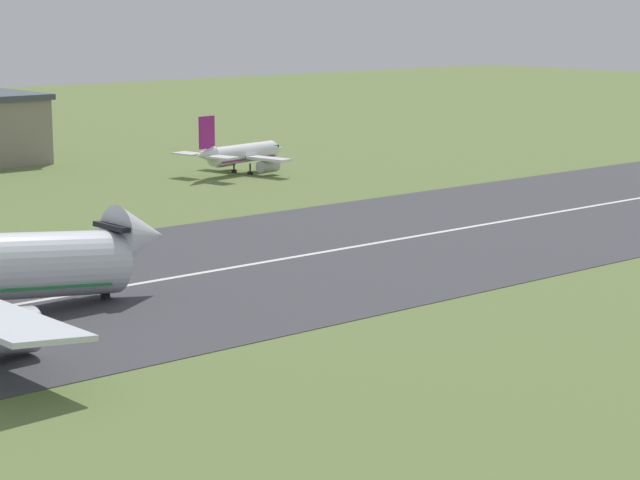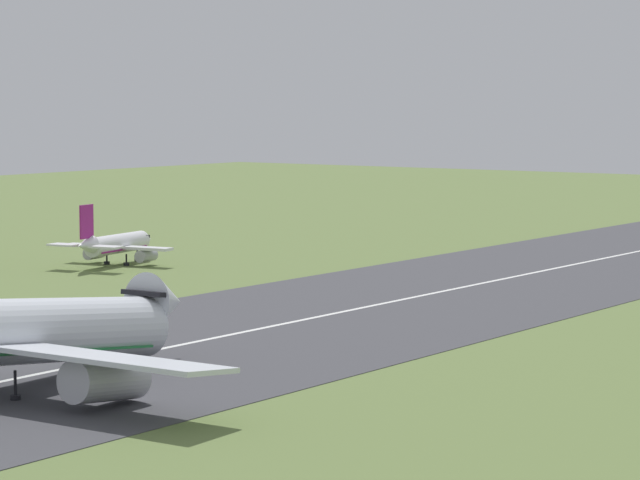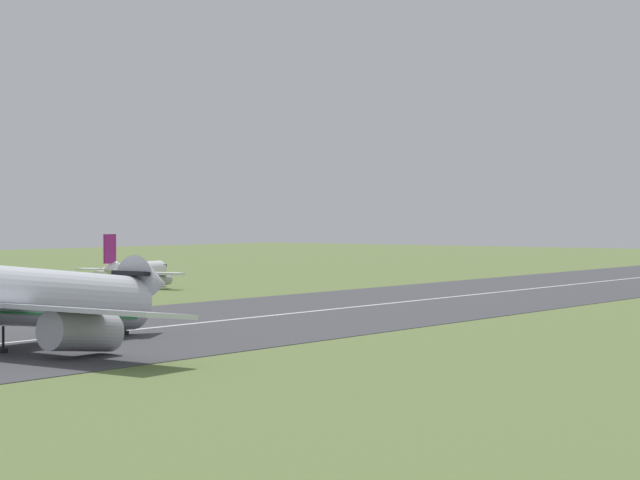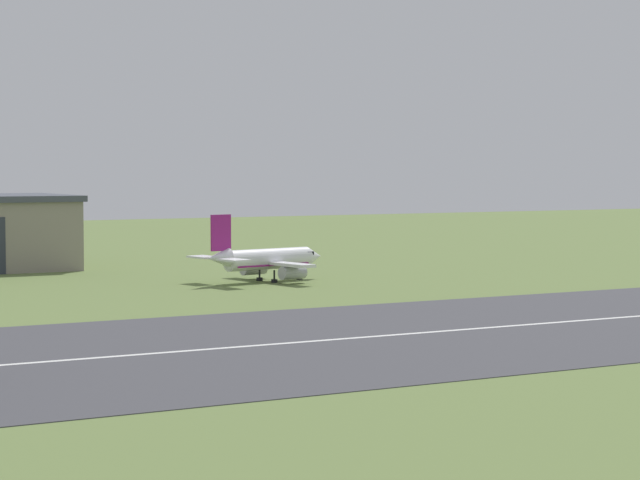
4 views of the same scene
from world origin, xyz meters
The scene contains 3 objects.
runway_strip centered at (0.00, 104.99, 0.03)m, with size 367.13×45.15×0.06m, color #3D3D42.
runway_centreline centered at (0.00, 104.99, 0.07)m, with size 330.42×0.70×0.01m, color silver.
airplane_parked_west centered at (24.90, 157.97, 2.91)m, with size 19.02×17.14×9.07m.
Camera 1 is at (-86.65, 11.02, 25.08)m, focal length 70.00 mm.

